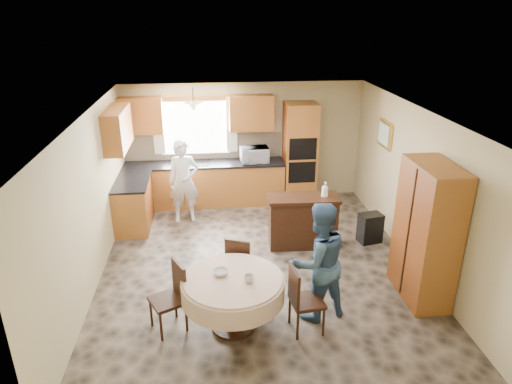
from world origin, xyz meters
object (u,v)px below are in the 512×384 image
object	(u,v)px
cupboard	(426,233)
chair_right	(302,297)
person_sink	(184,181)
person_dining	(318,262)
chair_left	(172,293)
sideboard	(303,223)
oven_tower	(300,153)
chair_back	(240,261)
dining_table	(233,289)

from	to	relation	value
cupboard	chair_right	world-z (taller)	cupboard
person_sink	person_dining	size ratio (longest dim) A/B	0.97
cupboard	chair_left	world-z (taller)	cupboard
sideboard	chair_right	world-z (taller)	chair_right
oven_tower	chair_left	distance (m)	4.71
cupboard	chair_left	size ratio (longest dim) A/B	2.16
person_sink	chair_left	bearing A→B (deg)	-99.13
oven_tower	sideboard	bearing A→B (deg)	-99.06
chair_back	person_sink	size ratio (longest dim) A/B	0.55
oven_tower	person_dining	size ratio (longest dim) A/B	1.28
dining_table	person_sink	distance (m)	3.44
chair_left	chair_back	size ratio (longest dim) A/B	1.04
oven_tower	chair_right	distance (m)	4.35
cupboard	chair_left	distance (m)	3.55
oven_tower	chair_right	xyz separation A→B (m)	(-0.79, -4.25, -0.55)
chair_right	dining_table	bearing A→B (deg)	72.98
chair_back	person_dining	bearing A→B (deg)	168.03
sideboard	person_dining	xyz separation A→B (m)	(-0.21, -1.96, 0.40)
chair_right	person_dining	size ratio (longest dim) A/B	0.56
oven_tower	dining_table	distance (m)	4.44
chair_back	chair_right	xyz separation A→B (m)	(0.71, -0.97, 0.02)
cupboard	person_dining	size ratio (longest dim) A/B	1.21
oven_tower	dining_table	size ratio (longest dim) A/B	1.61
dining_table	chair_back	distance (m)	0.84
person_sink	person_dining	xyz separation A→B (m)	(1.87, -3.22, 0.02)
chair_left	person_dining	distance (m)	1.93
cupboard	sideboard	bearing A→B (deg)	130.03
oven_tower	cupboard	world-z (taller)	oven_tower
person_sink	person_dining	bearing A→B (deg)	-68.42
oven_tower	person_sink	world-z (taller)	oven_tower
dining_table	chair_left	distance (m)	0.78
dining_table	chair_back	size ratio (longest dim) A/B	1.47
oven_tower	chair_right	size ratio (longest dim) A/B	2.29
chair_back	oven_tower	bearing A→B (deg)	-91.95
oven_tower	person_dining	world-z (taller)	oven_tower
dining_table	person_dining	distance (m)	1.16
oven_tower	chair_right	bearing A→B (deg)	-100.58
dining_table	chair_right	bearing A→B (deg)	-10.02
dining_table	chair_back	world-z (taller)	chair_back
chair_back	cupboard	bearing A→B (deg)	-165.50
chair_right	person_dining	bearing A→B (deg)	-49.55
chair_left	chair_right	xyz separation A→B (m)	(1.63, -0.24, -0.00)
chair_left	person_sink	size ratio (longest dim) A/B	0.58
sideboard	person_sink	world-z (taller)	person_sink
dining_table	person_sink	xyz separation A→B (m)	(-0.74, 3.36, 0.23)
sideboard	cupboard	size ratio (longest dim) A/B	0.60
dining_table	person_dining	xyz separation A→B (m)	(1.13, 0.14, 0.25)
dining_table	person_sink	size ratio (longest dim) A/B	0.81
sideboard	dining_table	size ratio (longest dim) A/B	0.92
oven_tower	sideboard	size ratio (longest dim) A/B	1.75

